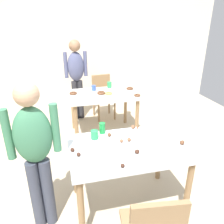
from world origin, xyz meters
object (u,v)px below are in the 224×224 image
person_adult_far (76,73)px  soda_can (102,128)px  dining_table_near (128,155)px  mixing_bowl (146,133)px  chair_far_table (103,94)px  dining_table_far (103,99)px  pitcher_far (126,80)px  person_girl_near (35,148)px

person_adult_far → soda_can: person_adult_far is taller
dining_table_near → soda_can: size_ratio=9.57×
dining_table_near → mixing_bowl: (0.25, 0.16, 0.14)m
chair_far_table → person_adult_far: (-0.51, 0.03, 0.44)m
person_adult_far → chair_far_table: bearing=-3.0°
person_adult_far → dining_table_far: bearing=-64.5°
chair_far_table → dining_table_far: bearing=-100.7°
soda_can → pitcher_far: size_ratio=0.52×
soda_can → chair_far_table: bearing=78.4°
dining_table_far → soda_can: bearing=-102.1°
dining_table_far → dining_table_near: bearing=-93.2°
mixing_bowl → pitcher_far: size_ratio=0.75×
person_girl_near → chair_far_table: bearing=66.0°
dining_table_near → chair_far_table: 2.44m
dining_table_near → soda_can: (-0.20, 0.33, 0.16)m
dining_table_far → soda_can: (-0.29, -1.35, 0.17)m
pitcher_far → soda_can: bearing=-115.4°
chair_far_table → person_girl_near: (-1.10, -2.46, 0.39)m
dining_table_near → person_girl_near: size_ratio=0.79×
dining_table_near → soda_can: bearing=120.3°
dining_table_near → dining_table_far: 1.69m
mixing_bowl → soda_can: soda_can is taller
person_girl_near → soda_can: size_ratio=12.11×
mixing_bowl → soda_can: 0.48m
dining_table_near → pitcher_far: (0.60, 2.00, 0.22)m
mixing_bowl → pitcher_far: pitcher_far is taller
dining_table_near → mixing_bowl: size_ratio=6.60×
person_adult_far → soda_can: (0.08, -2.12, -0.13)m
dining_table_far → pitcher_far: (0.50, 0.31, 0.22)m
pitcher_far → dining_table_far: bearing=-147.9°
dining_table_near → dining_table_far: same height
chair_far_table → person_adult_far: bearing=177.0°
person_adult_far → mixing_bowl: bearing=-77.2°
chair_far_table → person_adult_far: 0.67m
dining_table_far → person_girl_near: (-0.96, -1.72, 0.24)m
soda_can → pitcher_far: pitcher_far is taller
chair_far_table → person_adult_far: person_adult_far is taller
dining_table_near → soda_can: soda_can is taller
dining_table_far → person_girl_near: bearing=-119.1°
person_girl_near → soda_can: person_girl_near is taller
dining_table_near → pitcher_far: size_ratio=4.95×
person_adult_far → person_girl_near: bearing=-103.4°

